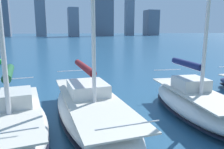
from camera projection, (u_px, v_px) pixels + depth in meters
The scene contains 4 objects.
city_skyline at pixel (63, 9), 151.72m from camera, with size 164.47×25.34×48.25m.
sailboat_navy at pixel (194, 100), 10.36m from camera, with size 2.77×6.87×13.04m.
sailboat_maroon at pixel (91, 107), 9.95m from camera, with size 3.44×9.50×9.16m.
sailboat_forest at pixel (11, 122), 7.96m from camera, with size 3.28×6.98×11.59m.
Camera 1 is at (2.43, 2.06, 4.02)m, focal length 35.00 mm.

